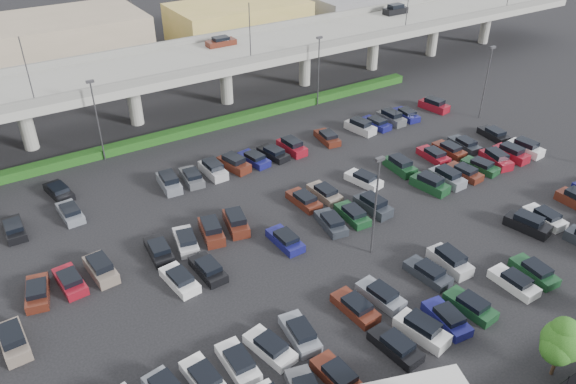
{
  "coord_description": "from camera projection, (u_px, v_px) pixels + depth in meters",
  "views": [
    {
      "loc": [
        -29.39,
        -39.73,
        33.28
      ],
      "look_at": [
        -2.6,
        2.76,
        2.0
      ],
      "focal_mm": 35.0,
      "sensor_mm": 36.0,
      "label": 1
    }
  ],
  "objects": [
    {
      "name": "light_poles",
      "position": [
        279.0,
        164.0,
        55.7
      ],
      "size": [
        66.9,
        48.38,
        10.3
      ],
      "color": "#444448",
      "rests_on": "ground"
    },
    {
      "name": "hedge",
      "position": [
        218.0,
        123.0,
        77.09
      ],
      "size": [
        66.0,
        1.6,
        1.1
      ],
      "primitive_type": "cube",
      "color": "#134213",
      "rests_on": "ground"
    },
    {
      "name": "overpass",
      "position": [
        191.0,
        64.0,
        78.65
      ],
      "size": [
        150.0,
        13.0,
        15.8
      ],
      "color": "#9B9C94",
      "rests_on": "ground"
    },
    {
      "name": "ground",
      "position": [
        323.0,
        213.0,
        59.43
      ],
      "size": [
        280.0,
        280.0,
        0.0
      ],
      "primitive_type": "plane",
      "color": "black"
    },
    {
      "name": "parked_cars",
      "position": [
        345.0,
        226.0,
        56.35
      ],
      "size": [
        63.17,
        41.7,
        1.67
      ],
      "color": "maroon",
      "rests_on": "ground"
    },
    {
      "name": "distant_buildings",
      "position": [
        190.0,
        25.0,
        107.44
      ],
      "size": [
        138.0,
        24.0,
        9.0
      ],
      "color": "gray",
      "rests_on": "ground"
    },
    {
      "name": "tree_row",
      "position": [
        553.0,
        349.0,
        38.84
      ],
      "size": [
        65.07,
        3.66,
        5.94
      ],
      "color": "#332316",
      "rests_on": "ground"
    }
  ]
}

